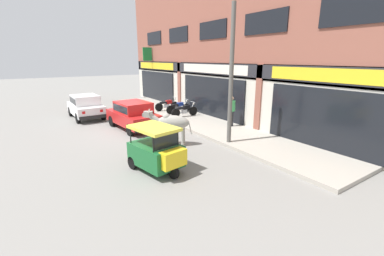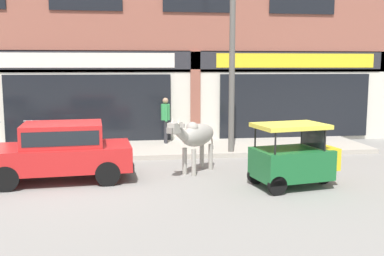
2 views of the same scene
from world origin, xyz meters
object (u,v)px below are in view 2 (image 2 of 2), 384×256
object	(u,v)px
cow	(196,136)
pedestrian	(166,115)
auto_rickshaw	(294,159)
utility_pole	(232,63)
car_0	(61,149)
motorcycle_2	(63,138)
motorcycle_1	(29,137)

from	to	relation	value
cow	pedestrian	bearing A→B (deg)	97.30
auto_rickshaw	utility_pole	size ratio (longest dim) A/B	0.37
car_0	pedestrian	distance (m)	5.24
car_0	utility_pole	xyz separation A→B (m)	(4.89, 2.44, 2.14)
motorcycle_2	pedestrian	distance (m)	3.54
motorcycle_2	utility_pole	size ratio (longest dim) A/B	0.32
motorcycle_2	pedestrian	world-z (taller)	pedestrian
auto_rickshaw	utility_pole	bearing A→B (deg)	100.14
auto_rickshaw	pedestrian	size ratio (longest dim) A/B	1.31
car_0	auto_rickshaw	world-z (taller)	auto_rickshaw
cow	motorcycle_2	world-z (taller)	cow
cow	pedestrian	world-z (taller)	pedestrian
cow	auto_rickshaw	world-z (taller)	cow
motorcycle_1	motorcycle_2	bearing A→B (deg)	-11.25
cow	motorcycle_1	xyz separation A→B (m)	(-5.04, 3.37, -0.47)
pedestrian	utility_pole	distance (m)	3.25
utility_pole	cow	bearing A→B (deg)	-124.76
auto_rickshaw	motorcycle_1	size ratio (longest dim) A/B	1.16
car_0	motorcycle_1	size ratio (longest dim) A/B	2.05
auto_rickshaw	motorcycle_1	xyz separation A→B (m)	(-7.14, 5.06, -0.12)
auto_rickshaw	pedestrian	bearing A→B (deg)	114.88
cow	motorcycle_2	size ratio (longest dim) A/B	0.97
cow	motorcycle_1	world-z (taller)	cow
auto_rickshaw	motorcycle_2	distance (m)	7.71
motorcycle_2	car_0	bearing A→B (deg)	-82.82
auto_rickshaw	motorcycle_2	bearing A→B (deg)	141.17
pedestrian	car_0	bearing A→B (deg)	-124.42
auto_rickshaw	pedestrian	world-z (taller)	pedestrian
motorcycle_1	motorcycle_2	distance (m)	1.16
motorcycle_2	cow	bearing A→B (deg)	-38.84
car_0	cow	bearing A→B (deg)	6.25
auto_rickshaw	motorcycle_2	world-z (taller)	auto_rickshaw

